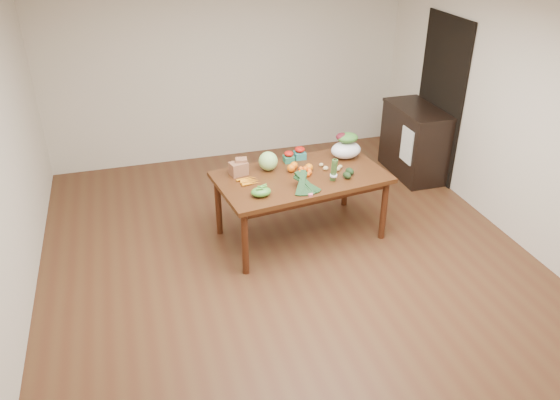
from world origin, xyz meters
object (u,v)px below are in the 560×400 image
object	(u,v)px
cabinet	(414,141)
kale_bunch	(306,184)
paper_bag	(239,167)
mandarin_cluster	(305,170)
dining_table	(301,206)
cabbage	(268,161)
salad_bag	(346,147)
asparagus_bundle	(334,170)

from	to	relation	value
cabinet	kale_bunch	world-z (taller)	cabinet
paper_bag	kale_bunch	world-z (taller)	paper_bag
paper_bag	mandarin_cluster	size ratio (longest dim) A/B	1.33
dining_table	cabbage	size ratio (longest dim) A/B	8.62
cabinet	kale_bunch	distance (m)	2.51
cabinet	paper_bag	xyz separation A→B (m)	(-2.59, -0.87, 0.36)
dining_table	mandarin_cluster	distance (m)	0.42
salad_bag	asparagus_bundle	bearing A→B (deg)	-124.42
cabinet	cabbage	bearing A→B (deg)	-159.42
dining_table	mandarin_cluster	size ratio (longest dim) A/B	9.84
kale_bunch	asparagus_bundle	distance (m)	0.37
dining_table	asparagus_bundle	xyz separation A→B (m)	(0.28, -0.22, 0.50)
cabinet	dining_table	bearing A→B (deg)	-151.26
cabbage	asparagus_bundle	size ratio (longest dim) A/B	0.82
dining_table	cabbage	distance (m)	0.61
salad_bag	cabbage	bearing A→B (deg)	-176.73
cabinet	kale_bunch	bearing A→B (deg)	-144.77
kale_bunch	asparagus_bundle	bearing A→B (deg)	13.78
asparagus_bundle	cabinet	bearing A→B (deg)	30.12
dining_table	salad_bag	size ratio (longest dim) A/B	5.16
cabbage	kale_bunch	distance (m)	0.63
dining_table	salad_bag	world-z (taller)	salad_bag
asparagus_bundle	salad_bag	bearing A→B (deg)	48.06
dining_table	paper_bag	xyz separation A→B (m)	(-0.63, 0.20, 0.46)
salad_bag	paper_bag	bearing A→B (deg)	-176.54
cabbage	salad_bag	size ratio (longest dim) A/B	0.60
cabbage	salad_bag	distance (m)	0.92
dining_table	mandarin_cluster	bearing A→B (deg)	16.17
mandarin_cluster	paper_bag	bearing A→B (deg)	165.25
cabbage	mandarin_cluster	bearing A→B (deg)	-29.87
dining_table	paper_bag	bearing A→B (deg)	154.58
mandarin_cluster	kale_bunch	xyz separation A→B (m)	(-0.12, -0.38, 0.04)
paper_bag	kale_bunch	distance (m)	0.79
paper_bag	cabbage	bearing A→B (deg)	3.97
paper_bag	cabinet	bearing A→B (deg)	18.60
asparagus_bundle	cabbage	bearing A→B (deg)	134.53
dining_table	cabbage	xyz separation A→B (m)	(-0.30, 0.23, 0.48)
kale_bunch	asparagus_bundle	xyz separation A→B (m)	(0.35, 0.13, 0.05)
salad_bag	dining_table	bearing A→B (deg)	-155.81
cabbage	kale_bunch	size ratio (longest dim) A/B	0.51
salad_bag	kale_bunch	bearing A→B (deg)	-137.29
paper_bag	cabbage	distance (m)	0.33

